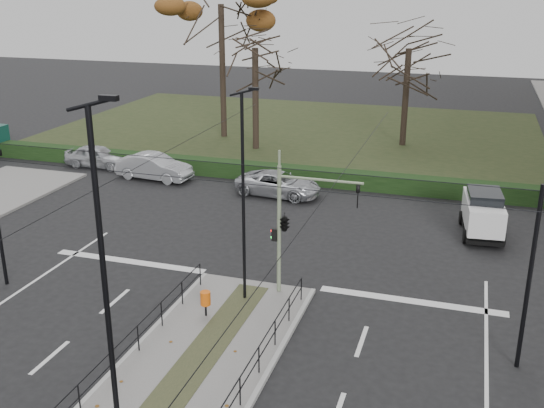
{
  "coord_description": "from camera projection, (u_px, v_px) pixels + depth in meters",
  "views": [
    {
      "loc": [
        7.44,
        -16.68,
        11.41
      ],
      "look_at": [
        -0.11,
        7.19,
        2.65
      ],
      "focal_mm": 42.0,
      "sensor_mm": 36.0,
      "label": 1
    }
  ],
  "objects": [
    {
      "name": "parked_car_second",
      "position": [
        154.0,
        167.0,
        38.68
      ],
      "size": [
        4.85,
        2.04,
        1.56
      ],
      "primitive_type": "imported",
      "rotation": [
        0.0,
        0.0,
        1.49
      ],
      "color": "#AEB0B6",
      "rests_on": "ground"
    },
    {
      "name": "bare_tree_center",
      "position": [
        408.0,
        56.0,
        44.66
      ],
      "size": [
        6.58,
        6.58,
        9.19
      ],
      "color": "black",
      "rests_on": "park"
    },
    {
      "name": "white_van",
      "position": [
        483.0,
        212.0,
        30.04
      ],
      "size": [
        2.15,
        4.08,
        2.17
      ],
      "color": "white",
      "rests_on": "ground"
    },
    {
      "name": "parked_car_first",
      "position": [
        97.0,
        156.0,
        41.25
      ],
      "size": [
        4.26,
        1.75,
        1.45
      ],
      "primitive_type": "imported",
      "rotation": [
        0.0,
        0.0,
        1.58
      ],
      "color": "#AEB0B6",
      "rests_on": "ground"
    },
    {
      "name": "median_island",
      "position": [
        176.0,
        391.0,
        18.63
      ],
      "size": [
        4.4,
        15.0,
        0.14
      ],
      "primitive_type": "cube",
      "color": "slate",
      "rests_on": "ground"
    },
    {
      "name": "ground",
      "position": [
        209.0,
        349.0,
        20.9
      ],
      "size": [
        140.0,
        140.0,
        0.0
      ],
      "primitive_type": "plane",
      "color": "black",
      "rests_on": "ground"
    },
    {
      "name": "hedge",
      "position": [
        237.0,
        169.0,
        39.18
      ],
      "size": [
        38.0,
        1.0,
        1.0
      ],
      "primitive_type": "cube",
      "color": "black",
      "rests_on": "ground"
    },
    {
      "name": "streetlamp_median_far",
      "position": [
        244.0,
        197.0,
        22.67
      ],
      "size": [
        0.66,
        0.14,
        7.94
      ],
      "color": "black",
      "rests_on": "median_island"
    },
    {
      "name": "park",
      "position": [
        295.0,
        131.0,
        51.39
      ],
      "size": [
        38.0,
        26.0,
        0.1
      ],
      "primitive_type": "cube",
      "color": "#232D16",
      "rests_on": "ground"
    },
    {
      "name": "bare_tree_near",
      "position": [
        255.0,
        56.0,
        43.65
      ],
      "size": [
        5.3,
        5.3,
        9.36
      ],
      "color": "black",
      "rests_on": "park"
    },
    {
      "name": "median_railing",
      "position": [
        173.0,
        367.0,
        18.24
      ],
      "size": [
        4.14,
        13.24,
        0.92
      ],
      "color": "black",
      "rests_on": "median_island"
    },
    {
      "name": "parked_car_fourth",
      "position": [
        279.0,
        184.0,
        35.79
      ],
      "size": [
        5.03,
        2.73,
        1.34
      ],
      "primitive_type": "imported",
      "rotation": [
        0.0,
        0.0,
        1.46
      ],
      "color": "#AEB0B6",
      "rests_on": "ground"
    },
    {
      "name": "streetlamp_median_near",
      "position": [
        107.0,
        295.0,
        14.2
      ],
      "size": [
        0.76,
        0.16,
        9.16
      ],
      "color": "black",
      "rests_on": "median_island"
    },
    {
      "name": "catenary",
      "position": [
        225.0,
        235.0,
        21.23
      ],
      "size": [
        20.0,
        34.0,
        6.0
      ],
      "color": "black",
      "rests_on": "ground"
    },
    {
      "name": "rust_tree",
      "position": [
        221.0,
        4.0,
        46.15
      ],
      "size": [
        7.55,
        7.55,
        12.89
      ],
      "color": "black",
      "rests_on": "park"
    },
    {
      "name": "litter_bin",
      "position": [
        205.0,
        299.0,
        22.51
      ],
      "size": [
        0.37,
        0.37,
        0.94
      ],
      "color": "black",
      "rests_on": "median_island"
    },
    {
      "name": "traffic_light",
      "position": [
        287.0,
        221.0,
        23.51
      ],
      "size": [
        3.41,
        1.95,
        5.01
      ],
      "color": "gray",
      "rests_on": "median_island"
    }
  ]
}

